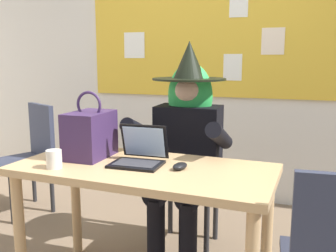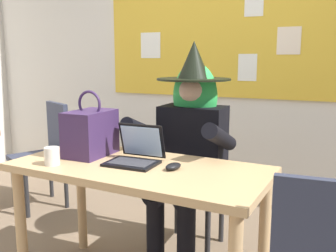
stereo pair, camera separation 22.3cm
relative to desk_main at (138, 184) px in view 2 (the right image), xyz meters
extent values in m
cube|color=silver|center=(0.02, 1.68, 0.86)|extent=(5.61, 0.10, 3.00)
cube|color=gold|center=(0.02, 1.62, 0.92)|extent=(2.40, 0.02, 1.20)
cube|color=white|center=(-0.77, 1.60, 0.78)|extent=(0.21, 0.01, 0.24)
cube|color=white|center=(0.21, 1.60, 1.14)|extent=(0.16, 0.01, 0.26)
cube|color=white|center=(0.17, 1.60, 0.58)|extent=(0.16, 0.01, 0.23)
cube|color=#F4E0C6|center=(0.51, 1.60, 0.80)|extent=(0.19, 0.01, 0.22)
cube|color=tan|center=(0.00, 0.00, 0.08)|extent=(1.38, 0.68, 0.04)
cylinder|color=tan|center=(-0.63, -0.23, -0.29)|extent=(0.06, 0.06, 0.70)
cylinder|color=tan|center=(-0.61, 0.28, -0.29)|extent=(0.06, 0.06, 0.70)
cylinder|color=tan|center=(0.63, 0.23, -0.29)|extent=(0.06, 0.06, 0.70)
cube|color=black|center=(0.07, 0.60, -0.19)|extent=(0.44, 0.44, 0.04)
cube|color=black|center=(0.06, 0.79, 0.06)|extent=(0.38, 0.06, 0.45)
cylinder|color=#262628|center=(0.24, 0.44, -0.42)|extent=(0.04, 0.04, 0.42)
cylinder|color=#262628|center=(-0.10, 0.42, -0.42)|extent=(0.04, 0.04, 0.42)
cylinder|color=#262628|center=(0.23, 0.77, -0.42)|extent=(0.04, 0.04, 0.42)
cylinder|color=#262628|center=(-0.11, 0.76, -0.42)|extent=(0.04, 0.04, 0.42)
cylinder|color=black|center=(0.18, 0.24, -0.40)|extent=(0.11, 0.11, 0.46)
cylinder|color=black|center=(-0.02, 0.24, -0.40)|extent=(0.11, 0.11, 0.46)
cylinder|color=black|center=(0.17, 0.41, -0.14)|extent=(0.16, 0.42, 0.15)
cylinder|color=black|center=(-0.03, 0.40, -0.14)|extent=(0.16, 0.42, 0.15)
cube|color=black|center=(0.07, 0.62, 0.09)|extent=(0.43, 0.27, 0.52)
cylinder|color=black|center=(0.32, 0.39, 0.21)|extent=(0.10, 0.47, 0.24)
cylinder|color=black|center=(-0.18, 0.38, 0.21)|extent=(0.10, 0.47, 0.24)
sphere|color=#D1A889|center=(0.07, 0.62, 0.45)|extent=(0.20, 0.20, 0.20)
ellipsoid|color=green|center=(0.07, 0.65, 0.41)|extent=(0.31, 0.23, 0.44)
cylinder|color=black|center=(0.07, 0.62, 0.53)|extent=(0.48, 0.48, 0.01)
cone|color=black|center=(0.07, 0.62, 0.65)|extent=(0.21, 0.21, 0.24)
cube|color=black|center=(-0.04, -0.01, 0.11)|extent=(0.27, 0.20, 0.01)
cube|color=#333338|center=(-0.04, -0.01, 0.12)|extent=(0.23, 0.15, 0.00)
cube|color=black|center=(-0.04, 0.11, 0.21)|extent=(0.27, 0.07, 0.19)
cube|color=#99B7E0|center=(-0.04, 0.10, 0.21)|extent=(0.24, 0.05, 0.17)
ellipsoid|color=black|center=(0.20, 0.01, 0.12)|extent=(0.08, 0.11, 0.03)
cube|color=#38234C|center=(-0.35, 0.07, 0.23)|extent=(0.20, 0.30, 0.26)
torus|color=#38234C|center=(-0.35, 0.07, 0.40)|extent=(0.16, 0.02, 0.16)
cylinder|color=silver|center=(-0.41, -0.19, 0.15)|extent=(0.08, 0.08, 0.09)
cube|color=#2D3347|center=(-1.41, 0.72, -0.19)|extent=(0.56, 0.56, 0.04)
cube|color=#2D3347|center=(-1.33, 0.89, 0.05)|extent=(0.36, 0.20, 0.45)
cylinder|color=#262628|center=(-1.34, 0.49, -0.42)|extent=(0.04, 0.04, 0.42)
cylinder|color=#262628|center=(-1.64, 0.64, -0.42)|extent=(0.04, 0.04, 0.42)
cylinder|color=#262628|center=(-1.19, 0.80, -0.42)|extent=(0.04, 0.04, 0.42)
cylinder|color=#262628|center=(-1.49, 0.95, -0.42)|extent=(0.04, 0.04, 0.42)
cube|color=#2D3347|center=(0.94, -0.32, 0.03)|extent=(0.38, 0.07, 0.45)
camera|label=1|loc=(0.77, -1.77, 0.66)|focal=40.66mm
camera|label=2|loc=(0.97, -1.69, 0.66)|focal=40.66mm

